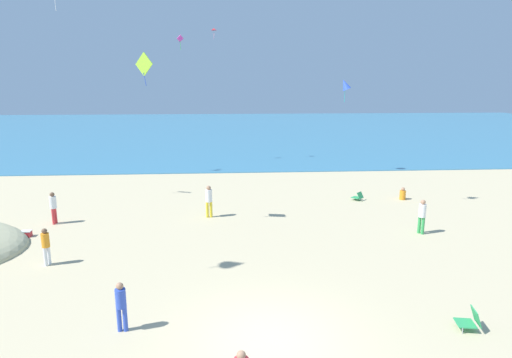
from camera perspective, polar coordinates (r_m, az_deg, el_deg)
The scene contains 15 objects.
ground_plane at distance 21.71m, azimuth -0.73°, elevation -5.85°, with size 120.00×120.00×0.00m, color #C6B58C.
ocean_water at distance 62.95m, azimuth -2.79°, elevation 6.56°, with size 120.00×60.00×0.05m, color teal.
beach_chair_far_right at distance 26.35m, azimuth 13.38°, elevation -2.28°, with size 0.77×0.78×0.52m.
beach_chair_near_camera at distance 14.33m, azimuth 26.55°, elevation -16.39°, with size 0.70×0.63×0.65m.
cooler_box at distance 22.47m, azimuth -28.17°, elevation -6.40°, with size 0.44×0.34×0.29m.
person_0 at distance 18.54m, azimuth -26.11°, elevation -7.75°, with size 0.39×0.39×1.49m.
person_1 at distance 21.40m, azimuth 21.16°, elevation -4.38°, with size 0.45×0.45×1.64m.
person_2 at distance 23.57m, azimuth -25.30°, elevation -3.22°, with size 0.37×0.37×1.63m.
person_3 at distance 27.33m, azimuth 18.87°, elevation -2.00°, with size 0.50×0.67×0.76m.
person_5 at distance 13.16m, azimuth -17.47°, elevation -15.46°, with size 0.30×0.30×1.49m.
person_6 at distance 22.45m, azimuth -6.26°, elevation -2.67°, with size 0.35×0.35×1.70m.
kite_red at distance 37.27m, azimuth -5.63°, elevation 19.14°, with size 0.53×0.54×0.87m.
kite_magenta at distance 36.87m, azimuth -10.02°, elevation 17.82°, with size 0.52×0.36×1.17m.
kite_blue at distance 33.03m, azimuth 11.75°, elevation 12.16°, with size 1.00×0.81×1.75m.
kite_lime at distance 20.36m, azimuth -14.63°, elevation 14.48°, with size 0.87×0.63×1.46m.
Camera 1 is at (-1.08, -10.53, 6.99)m, focal length 30.16 mm.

